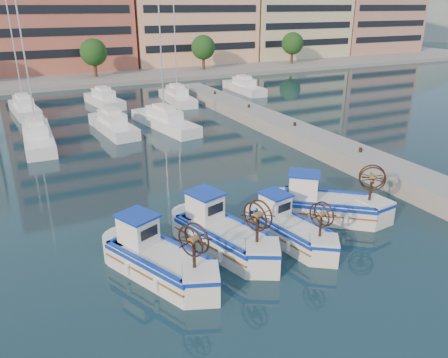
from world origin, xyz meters
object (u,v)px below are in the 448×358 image
Objects in this scene: fishing_boat_a at (158,257)px; fishing_boat_c at (289,227)px; fishing_boat_d at (325,203)px; fishing_boat_b at (222,232)px.

fishing_boat_a is 6.66m from fishing_boat_c.
fishing_boat_c is at bearing 149.50° from fishing_boat_d.
fishing_boat_c is (3.24, -0.81, -0.12)m from fishing_boat_b.
fishing_boat_b is 3.35m from fishing_boat_c.
fishing_boat_a is 9.87m from fishing_boat_d.
fishing_boat_c is 3.37m from fishing_boat_d.
fishing_boat_c is (6.66, -0.09, -0.10)m from fishing_boat_a.
fishing_boat_d is at bearing -13.37° from fishing_boat_b.
fishing_boat_a is 1.14× the size of fishing_boat_c.
fishing_boat_a is at bearing 168.75° from fishing_boat_c.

